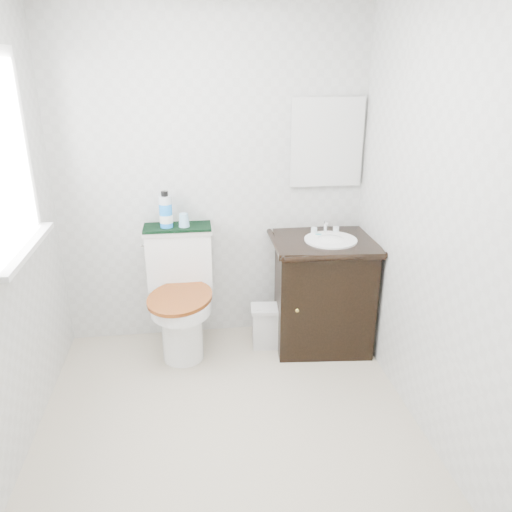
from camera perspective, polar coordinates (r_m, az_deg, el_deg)
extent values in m
plane|color=#C0B29B|center=(3.03, -3.05, -19.42)|extent=(2.40, 2.40, 0.00)
plane|color=silver|center=(3.59, -5.04, 8.65)|extent=(2.40, 0.00, 2.40)
plane|color=silver|center=(1.35, 0.31, -13.65)|extent=(2.40, 0.00, 2.40)
plane|color=silver|center=(2.73, 20.12, 3.42)|extent=(0.00, 2.40, 2.40)
cube|color=silver|center=(3.65, 8.08, 12.72)|extent=(0.50, 0.02, 0.60)
cylinder|color=white|center=(3.58, -8.43, -8.40)|extent=(0.29, 0.29, 0.44)
cube|color=white|center=(3.80, -8.41, -6.55)|extent=(0.29, 0.28, 0.44)
cube|color=white|center=(3.64, -8.77, -0.43)|extent=(0.46, 0.18, 0.42)
cube|color=white|center=(3.57, -8.97, 2.91)|extent=(0.48, 0.20, 0.03)
cylinder|color=white|center=(3.44, -8.63, -5.55)|extent=(0.42, 0.42, 0.08)
cylinder|color=brown|center=(3.42, -8.68, -4.73)|extent=(0.54, 0.54, 0.02)
cube|color=black|center=(3.69, 7.59, -4.43)|extent=(0.71, 0.62, 0.78)
cube|color=black|center=(3.53, 7.91, 1.58)|extent=(0.75, 0.66, 0.04)
cylinder|color=white|center=(3.51, 8.53, 1.82)|extent=(0.37, 0.37, 0.01)
ellipsoid|color=white|center=(3.53, 8.48, 0.98)|extent=(0.32, 0.32, 0.16)
cylinder|color=silver|center=(3.63, 7.92, 3.28)|extent=(0.02, 0.02, 0.10)
cube|color=silver|center=(3.72, 1.18, -8.26)|extent=(0.21, 0.17, 0.29)
cube|color=silver|center=(3.65, 1.19, -6.07)|extent=(0.23, 0.19, 0.03)
cube|color=black|center=(3.56, -8.99, 3.28)|extent=(0.47, 0.22, 0.02)
cylinder|color=#1C81EF|center=(3.52, -10.25, 4.57)|extent=(0.09, 0.09, 0.17)
cylinder|color=silver|center=(3.49, -10.37, 6.32)|extent=(0.09, 0.09, 0.06)
cylinder|color=black|center=(3.48, -10.41, 7.02)|extent=(0.05, 0.05, 0.03)
cone|color=#8AC0E2|center=(3.52, -8.23, 4.09)|extent=(0.08, 0.08, 0.09)
ellipsoid|color=teal|center=(3.59, 7.13, 2.44)|extent=(0.06, 0.04, 0.02)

